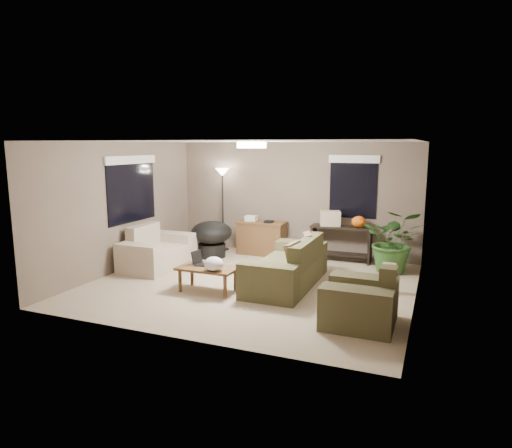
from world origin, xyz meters
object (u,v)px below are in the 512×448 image
at_px(desk, 261,238).
at_px(papasan_chair, 212,236).
at_px(loveseat, 157,253).
at_px(armchair, 361,303).
at_px(console_table, 341,241).
at_px(cat_scratching_post, 388,280).
at_px(houseplant, 394,248).
at_px(main_sofa, 289,269).
at_px(coffee_table, 208,271).
at_px(floor_lamp, 222,182).

bearing_deg(desk, papasan_chair, -145.73).
distance_m(loveseat, armchair, 4.56).
distance_m(console_table, cat_scratching_post, 2.19).
height_order(console_table, houseplant, houseplant).
bearing_deg(cat_scratching_post, papasan_chair, 163.89).
relative_size(main_sofa, coffee_table, 2.20).
xyz_separation_m(loveseat, papasan_chair, (0.64, 1.18, 0.17)).
bearing_deg(loveseat, desk, 49.21).
height_order(desk, floor_lamp, floor_lamp).
height_order(console_table, papasan_chair, papasan_chair).
relative_size(coffee_table, papasan_chair, 0.98).
bearing_deg(papasan_chair, main_sofa, -31.05).
height_order(armchair, coffee_table, armchair).
xyz_separation_m(papasan_chair, cat_scratching_post, (3.88, -1.12, -0.25)).
bearing_deg(desk, floor_lamp, 173.81).
xyz_separation_m(console_table, floor_lamp, (-2.80, 0.03, 1.16)).
relative_size(desk, cat_scratching_post, 2.20).
bearing_deg(coffee_table, armchair, -10.26).
bearing_deg(console_table, desk, -177.42).
bearing_deg(coffee_table, papasan_chair, 115.87).
relative_size(main_sofa, houseplant, 1.77).
xyz_separation_m(papasan_chair, floor_lamp, (-0.09, 0.74, 1.13)).
distance_m(desk, papasan_chair, 1.13).
bearing_deg(console_table, main_sofa, -103.88).
relative_size(floor_lamp, cat_scratching_post, 3.82).
bearing_deg(floor_lamp, loveseat, -105.96).
bearing_deg(floor_lamp, coffee_table, -68.65).
relative_size(console_table, papasan_chair, 1.27).
xyz_separation_m(coffee_table, floor_lamp, (-1.14, 2.91, 1.24)).
distance_m(desk, floor_lamp, 1.59).
distance_m(desk, console_table, 1.79).
xyz_separation_m(armchair, coffee_table, (-2.63, 0.48, 0.06)).
bearing_deg(cat_scratching_post, armchair, -97.66).
xyz_separation_m(main_sofa, cat_scratching_post, (1.67, 0.21, -0.08)).
distance_m(main_sofa, console_table, 2.11).
bearing_deg(floor_lamp, console_table, -0.60).
relative_size(loveseat, floor_lamp, 0.84).
height_order(armchair, houseplant, houseplant).
xyz_separation_m(main_sofa, console_table, (0.51, 2.04, 0.14)).
height_order(coffee_table, floor_lamp, floor_lamp).
xyz_separation_m(main_sofa, floor_lamp, (-2.30, 2.07, 1.30)).
relative_size(coffee_table, floor_lamp, 0.52).
bearing_deg(houseplant, papasan_chair, -176.65).
distance_m(armchair, console_table, 3.50).
bearing_deg(console_table, coffee_table, -120.01).
bearing_deg(papasan_chair, coffee_table, -64.13).
distance_m(floor_lamp, cat_scratching_post, 4.60).
distance_m(main_sofa, floor_lamp, 3.36).
relative_size(loveseat, coffee_table, 1.60).
relative_size(desk, houseplant, 0.88).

